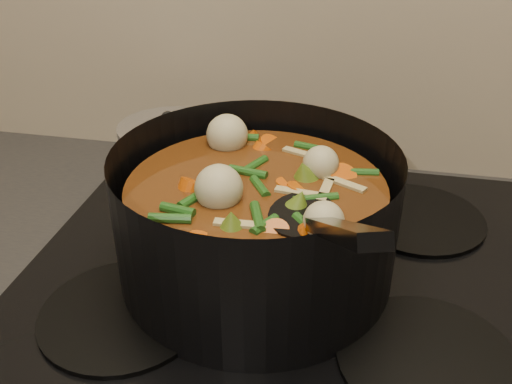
# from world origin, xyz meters

# --- Properties ---
(stovetop) EXTENTS (0.62, 0.54, 0.03)m
(stovetop) POSITION_xyz_m (0.00, 1.93, 0.92)
(stovetop) COLOR black
(stovetop) RESTS_ON counter
(stockpot) EXTENTS (0.34, 0.42, 0.23)m
(stockpot) POSITION_xyz_m (-0.03, 1.90, 1.00)
(stockpot) COLOR black
(stockpot) RESTS_ON stovetop
(saucepan) EXTENTS (0.15, 0.15, 0.12)m
(saucepan) POSITION_xyz_m (-0.20, 2.08, 0.98)
(saucepan) COLOR silver
(saucepan) RESTS_ON stovetop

